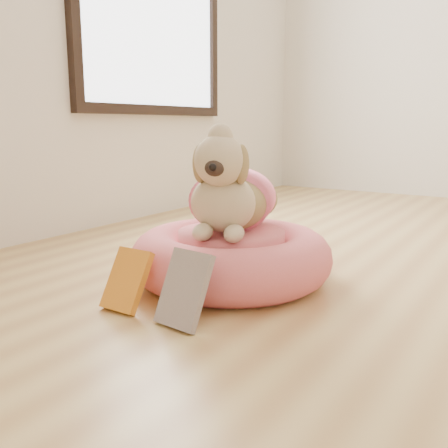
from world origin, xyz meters
The scene contains 4 objects.
pet_bed centered at (-0.81, -0.54, 0.09)m, with size 0.75×0.75×0.19m.
dog centered at (-0.82, -0.54, 0.39)m, with size 0.37×0.54×0.40m, color brown, non-canonical shape.
book_yellow centered at (-0.94, -0.97, 0.09)m, with size 0.13×0.03×0.20m, color gold.
book_white centered at (-0.70, -0.97, 0.11)m, with size 0.15×0.02×0.23m, color white.
Camera 1 is at (0.16, -2.08, 0.59)m, focal length 40.00 mm.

